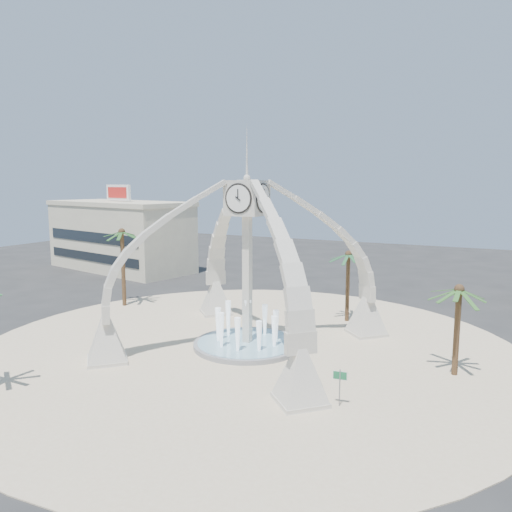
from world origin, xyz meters
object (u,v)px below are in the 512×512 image
at_px(palm_north, 348,255).
at_px(street_sign, 340,380).
at_px(clock_tower, 247,261).
at_px(palm_west, 122,233).
at_px(palm_east, 459,291).
at_px(fountain, 247,344).

xyz_separation_m(palm_north, street_sign, (4.64, -16.73, -4.39)).
distance_m(clock_tower, palm_west, 17.77).
distance_m(palm_east, street_sign, 10.06).
height_order(palm_west, street_sign, palm_west).
height_order(fountain, palm_east, palm_east).
height_order(palm_east, street_sign, palm_east).
bearing_deg(fountain, palm_east, 4.63).
height_order(clock_tower, fountain, clock_tower).
height_order(palm_east, palm_north, palm_north).
xyz_separation_m(fountain, palm_west, (-16.85, 5.61, 6.99)).
bearing_deg(clock_tower, street_sign, -35.49).
height_order(clock_tower, street_sign, clock_tower).
height_order(palm_north, street_sign, palm_north).
bearing_deg(palm_north, palm_east, -42.80).
bearing_deg(palm_east, fountain, -175.37).
height_order(clock_tower, palm_north, clock_tower).
distance_m(fountain, palm_west, 19.08).
bearing_deg(fountain, palm_north, 66.10).
distance_m(palm_east, palm_north, 13.31).
xyz_separation_m(palm_west, palm_north, (21.36, 4.58, -1.36)).
xyz_separation_m(palm_east, street_sign, (-5.13, -7.69, -3.98)).
relative_size(fountain, palm_east, 1.26).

